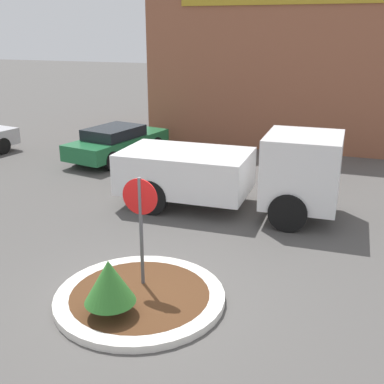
# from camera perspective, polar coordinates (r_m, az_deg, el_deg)

# --- Properties ---
(ground_plane) EXTENTS (120.00, 120.00, 0.00)m
(ground_plane) POSITION_cam_1_polar(r_m,az_deg,el_deg) (9.39, -6.16, -12.64)
(ground_plane) COLOR #514F4C
(traffic_island) EXTENTS (3.21, 3.21, 0.14)m
(traffic_island) POSITION_cam_1_polar(r_m,az_deg,el_deg) (9.35, -6.18, -12.26)
(traffic_island) COLOR silver
(traffic_island) RESTS_ON ground_plane
(stop_sign) EXTENTS (0.70, 0.07, 2.31)m
(stop_sign) POSITION_cam_1_polar(r_m,az_deg,el_deg) (9.04, -6.12, -2.60)
(stop_sign) COLOR #4C4C51
(stop_sign) RESTS_ON ground_plane
(island_shrub) EXTENTS (0.90, 0.90, 1.04)m
(island_shrub) POSITION_cam_1_polar(r_m,az_deg,el_deg) (8.47, -9.79, -10.39)
(island_shrub) COLOR brown
(island_shrub) RESTS_ON traffic_island
(utility_truck) EXTENTS (6.09, 2.44, 2.29)m
(utility_truck) POSITION_cam_1_polar(r_m,az_deg,el_deg) (13.35, 5.14, 2.46)
(utility_truck) COLOR white
(utility_truck) RESTS_ON ground_plane
(storefront_building) EXTENTS (11.10, 6.07, 7.01)m
(storefront_building) POSITION_cam_1_polar(r_m,az_deg,el_deg) (23.09, 11.02, 15.08)
(storefront_building) COLOR #93563D
(storefront_building) RESTS_ON ground_plane
(parked_sedan_green) EXTENTS (2.57, 4.78, 1.30)m
(parked_sedan_green) POSITION_cam_1_polar(r_m,az_deg,el_deg) (19.08, -8.83, 5.89)
(parked_sedan_green) COLOR #1E6638
(parked_sedan_green) RESTS_ON ground_plane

